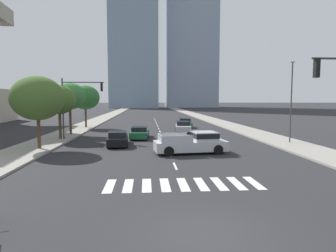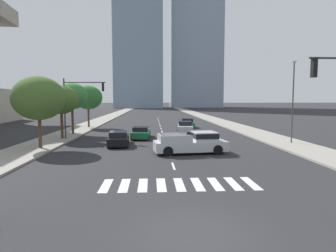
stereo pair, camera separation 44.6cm
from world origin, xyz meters
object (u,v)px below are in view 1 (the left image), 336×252
sedan_green_3 (185,123)px  street_tree_nearest (38,98)px  sedan_green_2 (140,133)px  street_tree_second (59,100)px  sedan_silver_1 (183,127)px  street_tree_fourth (85,97)px  street_tree_third (70,96)px  pickup_truck (194,143)px  street_lamp_east (291,96)px  traffic_signal_far (78,98)px  sedan_black_0 (118,139)px

sedan_green_3 → street_tree_nearest: bearing=-36.8°
sedan_green_2 → street_tree_second: street_tree_second is taller
sedan_silver_1 → street_tree_fourth: street_tree_fourth is taller
street_tree_nearest → street_tree_third: size_ratio=0.99×
pickup_truck → sedan_silver_1: size_ratio=1.21×
sedan_silver_1 → street_tree_fourth: bearing=-108.0°
sedan_green_2 → pickup_truck: bearing=-151.5°
sedan_silver_1 → street_lamp_east: size_ratio=0.63×
street_tree_nearest → street_tree_fourth: size_ratio=0.97×
street_tree_nearest → street_tree_second: size_ratio=1.08×
pickup_truck → street_tree_second: 15.50m
sedan_green_3 → street_lamp_east: (7.79, -17.02, 3.95)m
sedan_green_2 → street_lamp_east: size_ratio=0.63×
pickup_truck → street_tree_fourth: size_ratio=0.95×
traffic_signal_far → street_lamp_east: street_lamp_east is taller
traffic_signal_far → pickup_truck: bearing=-37.2°
pickup_truck → sedan_green_3: (2.08, 21.11, -0.20)m
sedan_black_0 → sedan_silver_1: (7.43, 11.03, 0.02)m
sedan_silver_1 → street_tree_nearest: 19.27m
sedan_green_3 → sedan_green_2: bearing=-27.4°
street_lamp_east → street_tree_nearest: (-22.49, -1.73, -0.27)m
sedan_green_2 → street_tree_nearest: size_ratio=0.81×
street_tree_fourth → sedan_green_2: bearing=-55.7°
sedan_silver_1 → traffic_signal_far: traffic_signal_far is taller
sedan_black_0 → street_tree_second: bearing=54.4°
sedan_green_3 → traffic_signal_far: bearing=-43.2°
pickup_truck → street_lamp_east: 11.33m
pickup_truck → sedan_green_3: size_ratio=1.36×
pickup_truck → street_tree_nearest: (-12.62, 2.36, 3.48)m
street_tree_nearest → street_tree_second: 5.99m
pickup_truck → sedan_green_2: 10.24m
sedan_silver_1 → street_tree_nearest: street_tree_nearest is taller
traffic_signal_far → street_tree_second: bearing=173.4°
sedan_black_0 → street_tree_fourth: street_tree_fourth is taller
sedan_green_3 → street_tree_third: (-14.70, -8.62, 3.97)m
street_tree_second → street_lamp_east: bearing=-10.7°
sedan_silver_1 → sedan_green_2: (-5.54, -6.17, -0.03)m
street_tree_nearest → street_tree_third: bearing=90.0°
sedan_green_2 → street_tree_second: size_ratio=0.87×
sedan_silver_1 → street_lamp_east: bearing=42.8°
sedan_silver_1 → sedan_green_2: sedan_silver_1 is taller
pickup_truck → street_tree_nearest: 13.30m
sedan_silver_1 → street_lamp_east: street_lamp_east is taller
street_tree_third → street_tree_fourth: bearing=90.0°
street_tree_second → sedan_silver_1: bearing=27.2°
street_tree_second → pickup_truck: bearing=-33.5°
pickup_truck → traffic_signal_far: bearing=136.7°
street_tree_third → street_tree_fourth: (-0.00, 8.72, -0.09)m
sedan_green_2 → sedan_green_3: 13.57m
sedan_black_0 → sedan_green_3: size_ratio=1.09×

